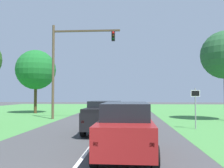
{
  "coord_description": "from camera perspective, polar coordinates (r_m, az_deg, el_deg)",
  "views": [
    {
      "loc": [
        1.7,
        -4.33,
        2.29
      ],
      "look_at": [
        0.42,
        13.97,
        3.08
      ],
      "focal_mm": 39.64,
      "sensor_mm": 36.0,
      "label": 1
    }
  ],
  "objects": [
    {
      "name": "ground_plane",
      "position": [
        14.96,
        -2.64,
        -11.28
      ],
      "size": [
        120.0,
        120.0,
        0.0
      ],
      "primitive_type": "plane",
      "color": "#424244"
    },
    {
      "name": "red_suv_near",
      "position": [
        9.45,
        3.2,
        -10.07
      ],
      "size": [
        2.18,
        4.87,
        1.98
      ],
      "color": "maroon",
      "rests_on": "ground_plane"
    },
    {
      "name": "pickup_truck_lead",
      "position": [
        15.04,
        -1.6,
        -7.4
      ],
      "size": [
        2.38,
        5.38,
        1.91
      ],
      "color": "black",
      "rests_on": "ground_plane"
    },
    {
      "name": "traffic_light",
      "position": [
        23.87,
        -10.0,
        5.86
      ],
      "size": [
        6.48,
        0.4,
        8.93
      ],
      "color": "brown",
      "rests_on": "ground_plane"
    },
    {
      "name": "keep_moving_sign",
      "position": [
        17.46,
        18.69,
        -4.16
      ],
      "size": [
        0.6,
        0.09,
        2.73
      ],
      "color": "gray",
      "rests_on": "ground_plane"
    },
    {
      "name": "extra_tree_1",
      "position": [
        32.28,
        -17.16,
        3.14
      ],
      "size": [
        4.92,
        4.92,
        7.86
      ],
      "color": "#4C351E",
      "rests_on": "ground_plane"
    }
  ]
}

